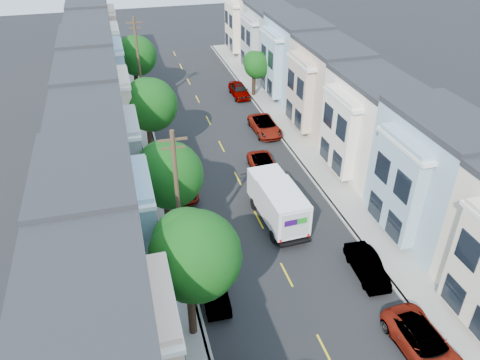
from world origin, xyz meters
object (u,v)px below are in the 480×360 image
at_px(tree_b, 193,257).
at_px(parked_right_b, 367,266).
at_px(lead_sedan, 264,165).
at_px(parked_right_c, 265,126).
at_px(fedex_truck, 278,202).
at_px(parked_right_d, 239,90).
at_px(utility_pole_far, 139,66).
at_px(tree_c, 168,175).
at_px(parked_left_c, 214,290).
at_px(parked_left_d, 182,186).
at_px(parked_right_a, 424,344).
at_px(tree_far_r, 256,65).
at_px(tree_e, 136,56).
at_px(tree_d, 150,105).
at_px(utility_pole_near, 178,207).

height_order(tree_b, parked_right_b, tree_b).
distance_m(lead_sedan, parked_right_c, 7.62).
height_order(fedex_truck, parked_right_d, fedex_truck).
bearing_deg(parked_right_b, utility_pole_far, 114.33).
xyz_separation_m(tree_c, parked_left_c, (1.40, -7.51, -3.78)).
relative_size(parked_left_d, parked_right_a, 0.94).
bearing_deg(parked_right_c, fedex_truck, -105.07).
relative_size(tree_c, tree_far_r, 1.30).
height_order(parked_right_b, parked_right_c, parked_right_c).
bearing_deg(tree_far_r, parked_left_c, -111.46).
height_order(tree_b, parked_left_c, tree_b).
relative_size(tree_e, parked_left_d, 1.43).
height_order(parked_left_d, parked_right_a, parked_right_a).
height_order(tree_d, fedex_truck, tree_d).
xyz_separation_m(tree_b, parked_right_c, (11.20, 22.68, -4.84)).
distance_m(tree_c, tree_far_r, 26.09).
distance_m(tree_e, parked_left_c, 33.98).
distance_m(tree_b, tree_d, 21.10).
relative_size(parked_left_d, parked_right_c, 0.95).
bearing_deg(parked_right_c, tree_far_r, 77.59).
height_order(parked_left_c, parked_right_a, parked_right_a).
relative_size(tree_far_r, parked_right_c, 1.02).
height_order(utility_pole_far, parked_left_d, utility_pole_far).
relative_size(tree_far_r, parked_left_c, 1.31).
distance_m(tree_far_r, parked_right_a, 36.99).
distance_m(tree_e, fedex_truck, 28.63).
distance_m(tree_far_r, utility_pole_near, 30.39).
xyz_separation_m(parked_right_b, parked_right_c, (0.00, 21.03, 0.02)).
relative_size(tree_c, utility_pole_far, 0.68).
distance_m(fedex_truck, parked_right_a, 13.60).
height_order(tree_d, parked_right_b, tree_d).
xyz_separation_m(tree_far_r, utility_pole_near, (-13.20, -27.33, 1.50)).
xyz_separation_m(tree_far_r, parked_right_b, (-2.00, -30.62, -2.95)).
distance_m(tree_d, parked_right_a, 28.29).
distance_m(tree_c, parked_right_c, 17.49).
xyz_separation_m(tree_d, parked_left_c, (1.40, -18.82, -4.22)).
bearing_deg(lead_sedan, parked_right_a, -80.24).
xyz_separation_m(lead_sedan, parked_left_c, (-7.35, -13.19, 0.03)).
distance_m(lead_sedan, parked_right_a, 20.16).
distance_m(tree_b, parked_left_d, 14.94).
distance_m(tree_c, parked_left_c, 8.53).
bearing_deg(tree_e, parked_left_d, -86.34).
distance_m(tree_b, parked_right_b, 12.32).
bearing_deg(lead_sedan, parked_right_d, 84.59).
relative_size(tree_b, utility_pole_far, 0.79).
bearing_deg(parked_left_c, tree_e, 94.12).
distance_m(utility_pole_near, parked_left_c, 5.40).
bearing_deg(parked_right_a, fedex_truck, 103.03).
relative_size(fedex_truck, parked_right_a, 1.24).
bearing_deg(tree_e, parked_right_a, -74.55).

